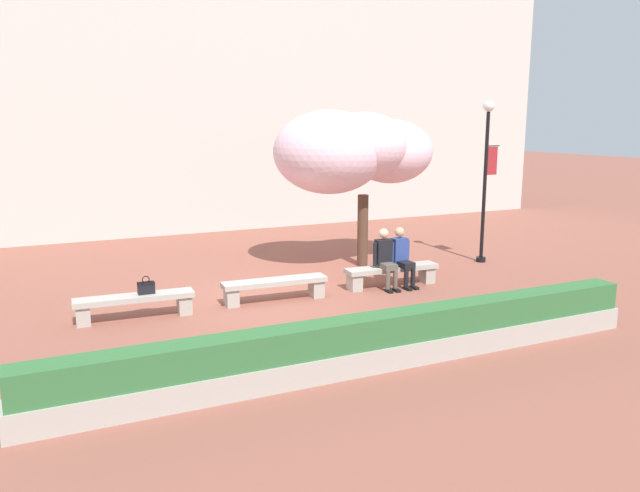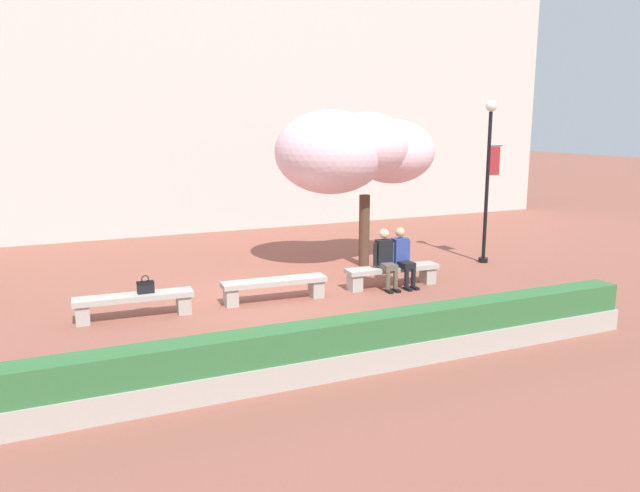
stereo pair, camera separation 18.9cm
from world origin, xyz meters
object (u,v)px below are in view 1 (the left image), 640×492
Objects in this scene: stone_bench_west_end at (135,302)px; stone_bench_near_west at (275,286)px; lamp_post_with_banner at (486,167)px; handbag at (146,287)px; person_seated_left at (385,256)px; stone_bench_center at (392,272)px; person_seated_right at (402,255)px; cherry_tree_main at (353,151)px.

stone_bench_west_end is 2.72m from stone_bench_near_west.
lamp_post_with_banner is at bearing 7.15° from stone_bench_west_end.
person_seated_left is at bearing -0.65° from handbag.
person_seated_right reaches higher than stone_bench_center.
cherry_tree_main is at bearing 21.70° from handbag.
person_seated_left reaches higher than stone_bench_center.
person_seated_right is (5.66, -0.05, 0.39)m from stone_bench_west_end.
stone_bench_center is 0.53× the size of lamp_post_with_banner.
cherry_tree_main reaches higher than stone_bench_near_west.
person_seated_left is at bearing -179.99° from person_seated_right.
stone_bench_center is 4.13m from lamp_post_with_banner.
cherry_tree_main is (5.61, 2.15, 2.54)m from stone_bench_west_end.
stone_bench_center is 3.33m from cherry_tree_main.
lamp_post_with_banner is (8.81, 1.10, 2.12)m from stone_bench_west_end.
handbag is at bearing -158.30° from cherry_tree_main.
person_seated_left reaches higher than stone_bench_near_west.
stone_bench_west_end is 1.00× the size of stone_bench_center.
person_seated_right is 0.32× the size of cherry_tree_main.
stone_bench_west_end is 0.34m from handbag.
cherry_tree_main is at bearing 20.96° from stone_bench_west_end.
lamp_post_with_banner is (3.20, -1.05, -0.42)m from cherry_tree_main.
cherry_tree_main is (0.17, 2.15, 2.54)m from stone_bench_center.
handbag is (-2.51, 0.00, 0.27)m from stone_bench_near_west.
stone_bench_west_end is at bearing 180.00° from stone_bench_near_west.
person_seated_left reaches higher than handbag.
stone_bench_near_west is 6.32× the size of handbag.
cherry_tree_main is (0.37, 2.20, 2.15)m from person_seated_left.
stone_bench_west_end is 0.53× the size of lamp_post_with_banner.
stone_bench_near_west is 0.52× the size of cherry_tree_main.
handbag is (-5.23, 0.00, 0.27)m from stone_bench_center.
handbag reaches higher than stone_bench_near_west.
person_seated_right is (0.21, -0.05, 0.39)m from stone_bench_center.
cherry_tree_main is 1.01× the size of lamp_post_with_banner.
person_seated_left is 0.41m from person_seated_right.
person_seated_right is at bearing -159.85° from lamp_post_with_banner.
stone_bench_west_end is 0.52× the size of cherry_tree_main.
stone_bench_near_west is 2.52m from handbag.
cherry_tree_main reaches higher than person_seated_right.
stone_bench_west_end is 5.26m from person_seated_left.
handbag is at bearing -172.69° from lamp_post_with_banner.
person_seated_left is 0.32× the size of lamp_post_with_banner.
cherry_tree_main is at bearing 161.89° from lamp_post_with_banner.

